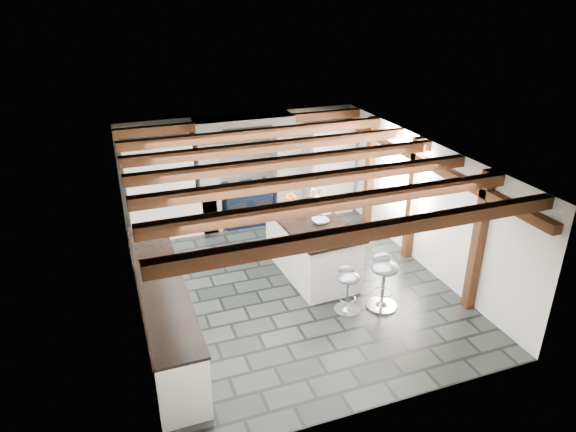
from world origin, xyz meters
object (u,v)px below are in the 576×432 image
object	(u,v)px
range_cooker	(247,202)
bar_stool_far	(348,284)
bar_stool_near	(384,276)
kitchen_island	(311,246)

from	to	relation	value
range_cooker	bar_stool_far	world-z (taller)	range_cooker
range_cooker	bar_stool_far	bearing A→B (deg)	-81.31
bar_stool_near	bar_stool_far	distance (m)	0.58
bar_stool_near	kitchen_island	bearing A→B (deg)	128.33
bar_stool_near	bar_stool_far	bearing A→B (deg)	-175.97
bar_stool_far	kitchen_island	bearing A→B (deg)	114.35
kitchen_island	bar_stool_far	distance (m)	1.29
range_cooker	bar_stool_far	size ratio (longest dim) A/B	1.31
range_cooker	bar_stool_near	bearing A→B (deg)	-73.41
kitchen_island	bar_stool_far	size ratio (longest dim) A/B	2.70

